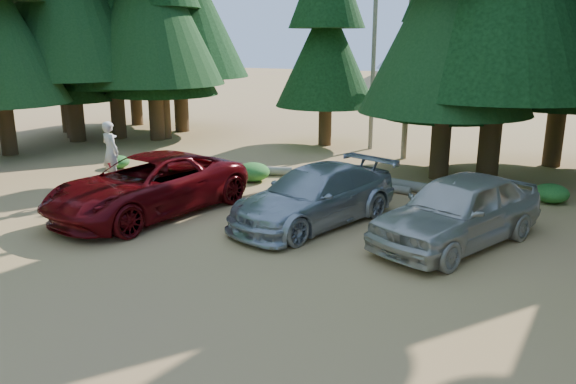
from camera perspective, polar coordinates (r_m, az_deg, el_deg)
name	(u,v)px	position (r m, az deg, el deg)	size (l,w,h in m)	color
ground	(180,280)	(12.29, -10.95, -8.76)	(160.00, 160.00, 0.00)	tan
forest_belt_north	(389,155)	(25.30, 10.18, 3.74)	(36.00, 7.00, 22.00)	black
snag_front	(411,12)	(24.13, 12.42, 17.42)	(0.24, 0.24, 12.00)	#6A6655
snag_back	(374,38)	(26.12, 8.77, 15.21)	(0.20, 0.20, 10.00)	#6A6655
red_pickup	(148,185)	(16.75, -14.02, 0.67)	(2.84, 6.17, 1.71)	#5D080B
silver_minivan_center	(315,196)	(15.43, 2.72, -0.40)	(2.20, 5.41, 1.57)	#AAAEB2
silver_minivan_right	(458,210)	(14.44, 16.89, -1.76)	(2.09, 5.19, 1.77)	beige
frisbee_player	(111,151)	(18.85, -17.58, 3.95)	(0.81, 0.65, 1.94)	beige
log_left	(230,170)	(21.33, -5.88, 2.23)	(0.34, 0.34, 4.69)	#6A6655
log_mid	(366,185)	(19.35, 7.92, 0.70)	(0.26, 0.26, 3.16)	#6A6655
log_right	(397,184)	(19.47, 11.04, 0.80)	(0.36, 0.36, 5.64)	#6A6655
shrub_far_left	(202,170)	(21.12, -8.77, 2.21)	(0.88, 0.88, 0.48)	#1D6222
shrub_left	(297,179)	(19.66, 0.93, 1.37)	(0.83, 0.83, 0.45)	#1D6222
shrub_center_left	(253,172)	(20.23, -3.59, 2.05)	(1.21, 1.21, 0.67)	#1D6222
shrub_center_right	(449,190)	(18.65, 16.07, 0.23)	(1.10, 1.10, 0.60)	#1D6222
shrub_right	(344,195)	(17.50, 5.71, -0.28)	(1.02, 1.02, 0.56)	#1D6222
shrub_far_right	(551,193)	(19.36, 25.16, -0.12)	(1.08, 1.08, 0.59)	#1D6222
shrub_edge_west	(118,162)	(23.27, -16.89, 2.95)	(0.91, 0.91, 0.50)	#1D6222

